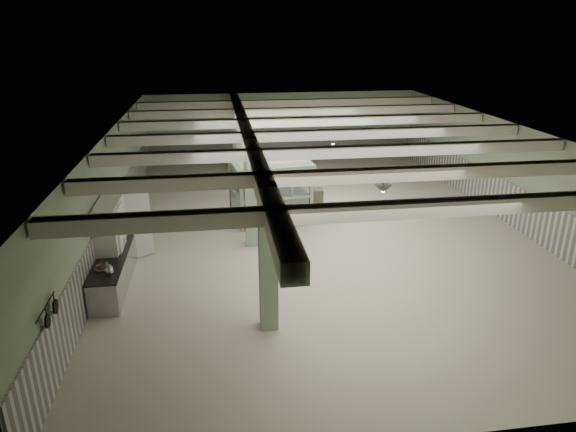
{
  "coord_description": "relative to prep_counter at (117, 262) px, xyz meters",
  "views": [
    {
      "loc": [
        -3.59,
        -16.69,
        6.87
      ],
      "look_at": [
        -1.44,
        -1.93,
        1.3
      ],
      "focal_mm": 32.0,
      "sensor_mm": 36.0,
      "label": 1
    }
  ],
  "objects": [
    {
      "name": "wainscot_right",
      "position": [
        13.52,
        2.76,
        0.29
      ],
      "size": [
        0.05,
        19.9,
        1.5
      ],
      "primitive_type": "cube",
      "color": "silver",
      "rests_on": "floor"
    },
    {
      "name": "beam_f",
      "position": [
        6.54,
        7.76,
        2.96
      ],
      "size": [
        13.9,
        0.35,
        0.32
      ],
      "primitive_type": "cube",
      "color": "silver",
      "rests_on": "ceiling"
    },
    {
      "name": "veg_colander",
      "position": [
        -0.11,
        -1.38,
        0.53
      ],
      "size": [
        0.54,
        0.54,
        0.18
      ],
      "primitive_type": null,
      "rotation": [
        0.0,
        0.0,
        0.42
      ],
      "color": "#414146",
      "rests_on": "prep_counter"
    },
    {
      "name": "column_b",
      "position": [
        4.04,
        1.76,
        1.34
      ],
      "size": [
        0.42,
        0.42,
        3.6
      ],
      "primitive_type": "cube",
      "color": "#9CB491",
      "rests_on": "floor"
    },
    {
      "name": "walkin_cooler",
      "position": [
        -0.08,
        0.54,
        0.65
      ],
      "size": [
        1.16,
        2.42,
        2.21
      ],
      "color": "white",
      "rests_on": "floor"
    },
    {
      "name": "filing_cabinet",
      "position": [
        6.66,
        3.83,
        0.13
      ],
      "size": [
        0.45,
        0.59,
        1.18
      ],
      "primitive_type": "cube",
      "rotation": [
        0.0,
        0.0,
        -0.14
      ],
      "color": "#515143",
      "rests_on": "floor"
    },
    {
      "name": "orange_bowl",
      "position": [
        -0.1,
        1.81,
        0.48
      ],
      "size": [
        0.3,
        0.3,
        0.08
      ],
      "primitive_type": "cylinder",
      "rotation": [
        0.0,
        0.0,
        -0.35
      ],
      "color": "#B2B2B7",
      "rests_on": "prep_counter"
    },
    {
      "name": "prep_counter",
      "position": [
        0.0,
        0.0,
        0.0
      ],
      "size": [
        0.8,
        4.57,
        0.91
      ],
      "color": "#A8A8AD",
      "rests_on": "floor"
    },
    {
      "name": "wall_front",
      "position": [
        6.54,
        -7.24,
        1.34
      ],
      "size": [
        14.0,
        0.02,
        3.6
      ],
      "primitive_type": "cube",
      "color": "#B0C29B",
      "rests_on": "floor"
    },
    {
      "name": "hook_rail",
      "position": [
        -0.39,
        -4.84,
        1.39
      ],
      "size": [
        0.02,
        1.2,
        0.02
      ],
      "primitive_type": "cylinder",
      "rotation": [
        1.57,
        0.0,
        0.0
      ],
      "color": "black",
      "rests_on": "wall_left"
    },
    {
      "name": "skillet_near",
      "position": [
        -0.34,
        -5.0,
        1.17
      ],
      "size": [
        0.04,
        0.28,
        0.28
      ],
      "primitive_type": "cylinder",
      "rotation": [
        0.0,
        1.57,
        0.0
      ],
      "color": "black",
      "rests_on": "hook_rail"
    },
    {
      "name": "skillet_far",
      "position": [
        -0.34,
        -4.47,
        1.17
      ],
      "size": [
        0.04,
        0.3,
        0.3
      ],
      "primitive_type": "cylinder",
      "rotation": [
        0.0,
        1.57,
        0.0
      ],
      "color": "black",
      "rests_on": "hook_rail"
    },
    {
      "name": "column_d",
      "position": [
        4.04,
        10.76,
        1.34
      ],
      "size": [
        0.42,
        0.42,
        3.6
      ],
      "primitive_type": "cube",
      "color": "#9CB491",
      "rests_on": "floor"
    },
    {
      "name": "pendant_back",
      "position": [
        7.04,
        8.26,
        2.59
      ],
      "size": [
        0.44,
        0.44,
        0.22
      ],
      "primitive_type": "cone",
      "rotation": [
        3.14,
        0.0,
        0.0
      ],
      "color": "#2C392B",
      "rests_on": "ceiling"
    },
    {
      "name": "wall_back",
      "position": [
        6.54,
        12.76,
        1.34
      ],
      "size": [
        14.0,
        0.02,
        3.6
      ],
      "primitive_type": "cube",
      "color": "#B0C29B",
      "rests_on": "floor"
    },
    {
      "name": "beam_a",
      "position": [
        6.54,
        -4.74,
        2.96
      ],
      "size": [
        13.9,
        0.35,
        0.32
      ],
      "primitive_type": "cube",
      "color": "silver",
      "rests_on": "ceiling"
    },
    {
      "name": "beam_b",
      "position": [
        6.54,
        -2.24,
        2.96
      ],
      "size": [
        13.9,
        0.35,
        0.32
      ],
      "primitive_type": "cube",
      "color": "silver",
      "rests_on": "ceiling"
    },
    {
      "name": "column_a",
      "position": [
        4.04,
        -3.24,
        1.34
      ],
      "size": [
        0.42,
        0.42,
        3.6
      ],
      "primitive_type": "cube",
      "color": "#9CB491",
      "rests_on": "floor"
    },
    {
      "name": "wainscot_left",
      "position": [
        -0.43,
        2.76,
        0.29
      ],
      "size": [
        0.05,
        19.9,
        1.5
      ],
      "primitive_type": "cube",
      "color": "silver",
      "rests_on": "floor"
    },
    {
      "name": "wainscot_back",
      "position": [
        6.54,
        12.73,
        0.29
      ],
      "size": [
        13.9,
        0.05,
        1.5
      ],
      "primitive_type": "cube",
      "color": "silver",
      "rests_on": "floor"
    },
    {
      "name": "beam_c",
      "position": [
        6.54,
        0.26,
        2.96
      ],
      "size": [
        13.9,
        0.35,
        0.32
      ],
      "primitive_type": "cube",
      "color": "silver",
      "rests_on": "ceiling"
    },
    {
      "name": "pitcher_far",
      "position": [
        0.16,
        -1.75,
        0.59
      ],
      "size": [
        0.26,
        0.28,
        0.3
      ],
      "primitive_type": null,
      "rotation": [
        0.0,
        0.0,
        0.3
      ],
      "color": "#A8A8AD",
      "rests_on": "prep_counter"
    },
    {
      "name": "floor",
      "position": [
        6.54,
        2.76,
        -0.46
      ],
      "size": [
        20.0,
        20.0,
        0.0
      ],
      "primitive_type": "plane",
      "color": "silver",
      "rests_on": "ground"
    },
    {
      "name": "ceiling",
      "position": [
        6.54,
        2.76,
        3.14
      ],
      "size": [
        14.0,
        20.0,
        0.02
      ],
      "primitive_type": "cube",
      "color": "white",
      "rests_on": "wall_back"
    },
    {
      "name": "beam_d",
      "position": [
        6.54,
        2.76,
        2.96
      ],
      "size": [
        13.9,
        0.35,
        0.32
      ],
      "primitive_type": "cube",
      "color": "silver",
      "rests_on": "ceiling"
    },
    {
      "name": "pendant_mid",
      "position": [
        7.04,
        3.26,
        2.59
      ],
      "size": [
        0.44,
        0.44,
        0.22
      ],
      "primitive_type": "cone",
      "rotation": [
        3.14,
        0.0,
        0.0
      ],
      "color": "#2C392B",
      "rests_on": "ceiling"
    },
    {
      "name": "wall_right",
      "position": [
        13.54,
        2.76,
        1.34
      ],
      "size": [
        0.02,
        20.0,
        3.6
      ],
      "primitive_type": "cube",
      "color": "#B0C29B",
      "rests_on": "floor"
    },
    {
      "name": "pendant_front",
      "position": [
        7.04,
        -2.24,
        2.59
      ],
      "size": [
        0.44,
        0.44,
        0.22
      ],
      "primitive_type": "cone",
      "rotation": [
        3.14,
        0.0,
        0.0
      ],
      "color": "#2C392B",
      "rests_on": "ceiling"
    },
    {
      "name": "guard_booth",
      "position": [
        4.9,
        4.17,
        1.12
      ],
      "size": [
        3.11,
        2.75,
        2.39
      ],
      "rotation": [
        0.0,
        0.0,
        0.14
      ],
      "color": "#93AA88",
      "rests_on": "floor"
    },
    {
      "name": "pitcher_near",
      "position": [
        -0.08,
        0.42,
        0.58
      ],
      "size": [
        0.19,
        0.22,
        0.28
      ],
      "primitive_type": null,
      "rotation": [
        0.0,
        0.0,
        -0.02
      ],
      "color": "#A8A8AD",
      "rests_on": "prep_counter"
    },
    {
      "name": "girder",
      "position": [
        4.04,
        2.76,
        2.92
      ],
      "size": [
        0.45,
        19.9,
        0.4
      ],
      "primitive_type": "cube",
      "color": "silver",
      "rests_on": "ceiling"
    },
    {
      "name": "beam_g",
      "position": [
        6.54,
        10.26,
        2.96
      ],
      "size": [
        13.9,
        0.35,
        0.32
      ],
      "primitive_type": "cube",
      "color": "silver",
      "rests_on": "ceiling"
    },
    {
      "name": "column_c",
      "position": [
        4.04,
        6.76,
        1.34
      ],
      "size": [
        0.42,
        0.42,
        3.6
      ],
      "primitive_type": "cube",
      "color": "#9CB491",
      "rests_on": "floor"
    },
    {
      "name": "beam_e",
      "position": [
        6.54,
        5.26,
        2.96
      ],
      "size": [
        13.9,
        0.35,
        0.32
      ],
      "primitive_type": "cube",
      "color": "silver",
      "rests_on": "ceiling"
    },
    {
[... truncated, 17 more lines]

